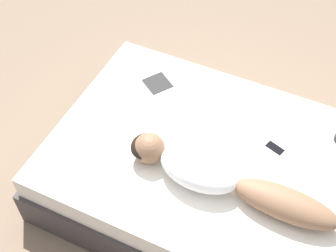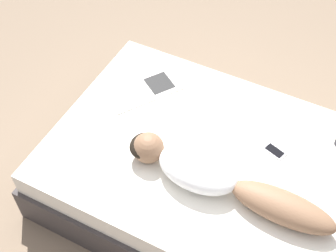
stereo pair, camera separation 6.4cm
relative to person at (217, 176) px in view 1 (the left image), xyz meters
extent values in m
plane|color=#7A6651|center=(0.22, 0.18, -0.59)|extent=(12.00, 12.00, 0.00)
cube|color=#383333|center=(0.22, 0.18, -0.43)|extent=(1.55, 2.05, 0.31)
cube|color=silver|center=(0.22, 0.18, -0.19)|extent=(1.49, 1.99, 0.18)
ellipsoid|color=brown|center=(0.00, -0.43, -0.01)|extent=(0.22, 0.64, 0.17)
ellipsoid|color=white|center=(0.00, 0.12, 0.01)|extent=(0.32, 0.52, 0.20)
ellipsoid|color=black|center=(0.01, 0.49, 0.01)|extent=(0.21, 0.19, 0.11)
sphere|color=brown|center=(0.00, 0.47, 0.01)|extent=(0.20, 0.20, 0.20)
cube|color=silver|center=(0.41, 0.87, -0.09)|extent=(0.37, 0.37, 0.01)
cube|color=silver|center=(0.63, 0.72, -0.09)|extent=(0.37, 0.37, 0.01)
cube|color=black|center=(0.63, 0.72, -0.09)|extent=(0.25, 0.25, 0.00)
cube|color=silver|center=(0.42, -0.25, -0.09)|extent=(0.12, 0.16, 0.01)
cube|color=black|center=(0.42, -0.25, -0.09)|extent=(0.10, 0.13, 0.00)
camera|label=1|loc=(-1.57, -0.41, 2.38)|focal=50.00mm
camera|label=2|loc=(-1.54, -0.47, 2.38)|focal=50.00mm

